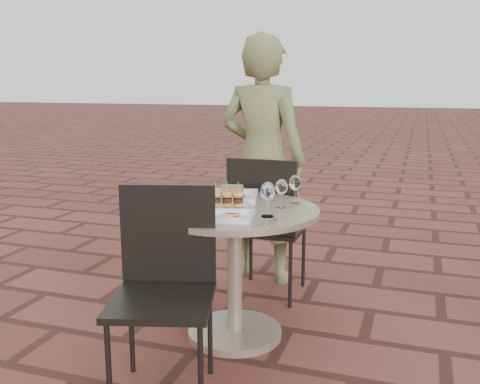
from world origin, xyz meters
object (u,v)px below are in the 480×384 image
(chair_far, at_px, (266,217))
(diner, at_px, (262,160))
(plate_salmon, at_px, (232,195))
(plate_sliders, at_px, (227,203))
(cafe_table, at_px, (235,252))
(plate_tuna, at_px, (231,216))
(chair_near, at_px, (165,272))

(chair_far, bearing_deg, diner, -69.87)
(plate_salmon, bearing_deg, plate_sliders, -76.49)
(cafe_table, distance_m, diner, 1.01)
(plate_sliders, bearing_deg, diner, 95.34)
(diner, height_order, plate_tuna, diner)
(chair_far, relative_size, chair_near, 1.00)
(plate_salmon, bearing_deg, diner, 92.44)
(cafe_table, distance_m, plate_salmon, 0.35)
(plate_sliders, bearing_deg, plate_salmon, 103.51)
(chair_far, relative_size, plate_tuna, 3.72)
(cafe_table, relative_size, plate_salmon, 2.62)
(diner, xyz_separation_m, plate_salmon, (0.03, -0.72, -0.10))
(plate_sliders, bearing_deg, cafe_table, 51.30)
(cafe_table, distance_m, plate_sliders, 0.28)
(chair_near, bearing_deg, chair_far, 66.37)
(plate_sliders, xyz_separation_m, plate_tuna, (0.08, -0.17, -0.02))
(diner, relative_size, plate_sliders, 6.06)
(cafe_table, relative_size, plate_tuna, 3.60)
(chair_near, height_order, plate_tuna, chair_near)
(chair_near, bearing_deg, cafe_table, 60.05)
(cafe_table, xyz_separation_m, diner, (-0.12, 0.94, 0.37))
(diner, xyz_separation_m, plate_tuna, (0.17, -1.15, -0.11))
(chair_far, height_order, diner, diner)
(plate_sliders, bearing_deg, chair_far, 86.09)
(diner, bearing_deg, plate_sliders, 102.42)
(chair_far, xyz_separation_m, diner, (-0.13, 0.37, 0.31))
(chair_near, bearing_deg, plate_salmon, 70.38)
(cafe_table, xyz_separation_m, plate_tuna, (0.05, -0.21, 0.26))
(chair_far, bearing_deg, plate_tuna, 93.53)
(chair_far, distance_m, plate_tuna, 0.80)
(plate_salmon, bearing_deg, plate_tuna, -71.24)
(chair_far, relative_size, plate_sliders, 3.29)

